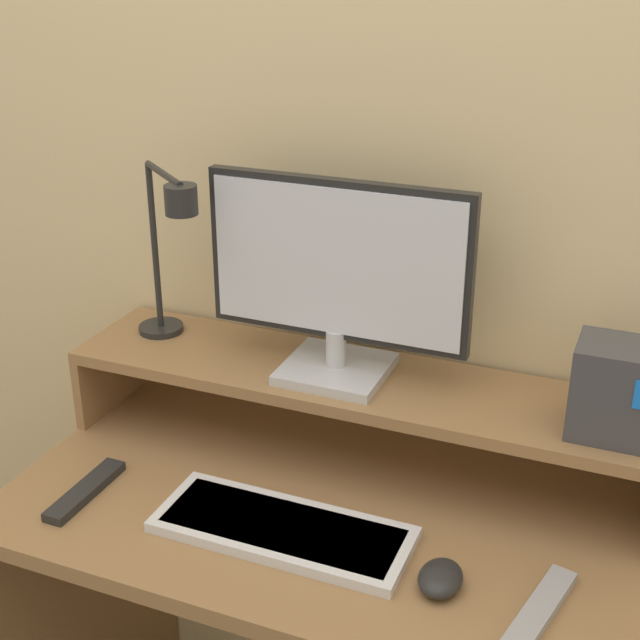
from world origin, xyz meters
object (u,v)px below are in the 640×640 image
object	(u,v)px
desk_lamp	(170,245)
router_dock	(615,390)
mouse	(440,578)
remote_secondary	(539,611)
keyboard	(282,529)
monitor	(337,277)
remote_control	(85,491)

from	to	relation	value
desk_lamp	router_dock	world-z (taller)	desk_lamp
mouse	remote_secondary	bearing A→B (deg)	-2.00
desk_lamp	keyboard	world-z (taller)	desk_lamp
monitor	desk_lamp	xyz separation A→B (m)	(-0.31, -0.02, 0.02)
keyboard	mouse	distance (m)	0.27
monitor	router_dock	size ratio (longest dim) A/B	3.06
keyboard	remote_control	xyz separation A→B (m)	(-0.36, -0.03, -0.00)
mouse	remote_secondary	size ratio (longest dim) A/B	0.43
remote_control	router_dock	bearing A→B (deg)	17.83
monitor	remote_secondary	size ratio (longest dim) A/B	2.30
monitor	keyboard	xyz separation A→B (m)	(0.01, -0.26, -0.34)
router_dock	keyboard	xyz separation A→B (m)	(-0.46, -0.23, -0.23)
mouse	remote_control	world-z (taller)	mouse
keyboard	remote_control	bearing A→B (deg)	-175.33
desk_lamp	mouse	world-z (taller)	desk_lamp
monitor	remote_control	size ratio (longest dim) A/B	2.53
mouse	keyboard	bearing A→B (deg)	174.69
monitor	remote_control	bearing A→B (deg)	-140.17
desk_lamp	mouse	xyz separation A→B (m)	(0.59, -0.26, -0.35)
keyboard	remote_control	size ratio (longest dim) A/B	2.25
keyboard	remote_secondary	world-z (taller)	keyboard
monitor	desk_lamp	distance (m)	0.31
keyboard	mouse	size ratio (longest dim) A/B	4.75
remote_secondary	desk_lamp	bearing A→B (deg)	159.83
desk_lamp	remote_control	xyz separation A→B (m)	(-0.03, -0.27, -0.36)
remote_secondary	mouse	bearing A→B (deg)	178.00
desk_lamp	remote_secondary	xyz separation A→B (m)	(0.73, -0.27, -0.36)
monitor	remote_control	distance (m)	0.56
desk_lamp	monitor	bearing A→B (deg)	3.41
keyboard	remote_control	world-z (taller)	keyboard
router_dock	remote_control	distance (m)	0.89
router_dock	mouse	distance (m)	0.39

